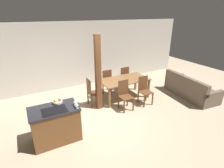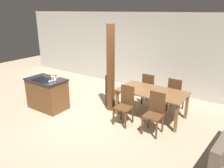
% 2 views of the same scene
% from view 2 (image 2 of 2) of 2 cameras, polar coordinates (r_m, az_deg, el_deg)
% --- Properties ---
extents(ground_plane, '(16.00, 16.00, 0.00)m').
position_cam_2_polar(ground_plane, '(6.20, -5.68, -7.81)').
color(ground_plane, tan).
extents(wall_back, '(11.20, 0.08, 2.70)m').
position_cam_2_polar(wall_back, '(8.03, 7.14, 8.50)').
color(wall_back, beige).
rests_on(wall_back, ground_plane).
extents(kitchen_island, '(1.15, 0.71, 0.91)m').
position_cam_2_polar(kitchen_island, '(6.64, -16.53, -2.41)').
color(kitchen_island, brown).
rests_on(kitchen_island, ground_plane).
extents(fruit_bowl, '(0.23, 0.23, 0.12)m').
position_cam_2_polar(fruit_bowl, '(6.50, -14.74, 1.91)').
color(fruit_bowl, silver).
rests_on(fruit_bowl, kitchen_island).
extents(wine_glass_near, '(0.08, 0.08, 0.13)m').
position_cam_2_polar(wine_glass_near, '(5.93, -15.99, 0.80)').
color(wine_glass_near, silver).
rests_on(wine_glass_near, kitchen_island).
extents(wine_glass_middle, '(0.08, 0.08, 0.13)m').
position_cam_2_polar(wine_glass_middle, '(5.98, -15.33, 1.02)').
color(wine_glass_middle, silver).
rests_on(wine_glass_middle, kitchen_island).
extents(wine_glass_far, '(0.08, 0.08, 0.13)m').
position_cam_2_polar(wine_glass_far, '(6.04, -14.69, 1.24)').
color(wine_glass_far, silver).
rests_on(wine_glass_far, kitchen_island).
extents(dining_table, '(1.79, 0.96, 0.74)m').
position_cam_2_polar(dining_table, '(5.89, 10.36, -2.63)').
color(dining_table, brown).
rests_on(dining_table, ground_plane).
extents(dining_chair_near_left, '(0.40, 0.40, 0.98)m').
position_cam_2_polar(dining_chair_near_left, '(5.53, 3.42, -5.33)').
color(dining_chair_near_left, brown).
rests_on(dining_chair_near_left, ground_plane).
extents(dining_chair_near_right, '(0.40, 0.40, 0.98)m').
position_cam_2_polar(dining_chair_near_right, '(5.20, 11.07, -7.30)').
color(dining_chair_near_right, brown).
rests_on(dining_chair_near_right, ground_plane).
extents(dining_chair_far_left, '(0.40, 0.40, 0.98)m').
position_cam_2_polar(dining_chair_far_left, '(6.69, 9.67, -1.20)').
color(dining_chair_far_left, brown).
rests_on(dining_chair_far_left, ground_plane).
extents(dining_chair_far_right, '(0.40, 0.40, 0.98)m').
position_cam_2_polar(dining_chair_far_right, '(6.42, 16.16, -2.56)').
color(dining_chair_far_right, brown).
rests_on(dining_chair_far_right, ground_plane).
extents(dining_chair_head_end, '(0.40, 0.40, 0.98)m').
position_cam_2_polar(dining_chair_head_end, '(6.51, 0.08, -1.47)').
color(dining_chair_head_end, brown).
rests_on(dining_chair_head_end, ground_plane).
extents(timber_post, '(0.16, 0.16, 2.44)m').
position_cam_2_polar(timber_post, '(6.02, -0.36, 3.88)').
color(timber_post, brown).
rests_on(timber_post, ground_plane).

